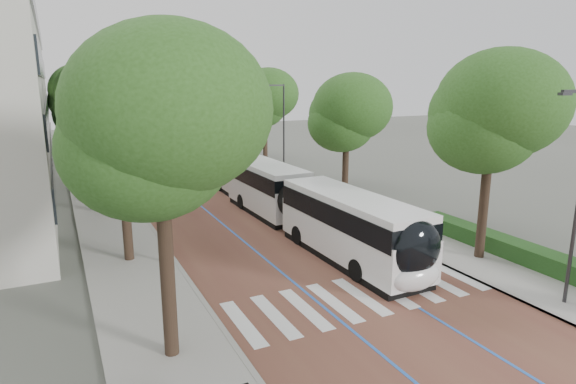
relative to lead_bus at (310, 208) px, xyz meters
name	(u,v)px	position (x,y,z in m)	size (l,w,h in m)	color
ground	(371,308)	(-1.95, -8.44, -1.63)	(160.00, 160.00, 0.00)	#51544C
road	(159,158)	(-1.95, 31.56, -1.62)	(11.00, 140.00, 0.02)	brown
sidewalk_left	(86,163)	(-9.45, 31.56, -1.57)	(4.00, 140.00, 0.12)	#989590
sidewalk_right	(224,153)	(5.55, 31.56, -1.57)	(4.00, 140.00, 0.12)	#989590
kerb_left	(105,161)	(-7.55, 31.56, -1.57)	(0.20, 140.00, 0.14)	gray
kerb_right	(208,154)	(3.65, 31.56, -1.57)	(0.20, 140.00, 0.14)	gray
zebra_crossing	(361,296)	(-1.75, -7.44, -1.60)	(10.55, 3.60, 0.01)	silver
lane_line_left	(144,159)	(-3.55, 31.56, -1.60)	(0.12, 126.00, 0.01)	blue
lane_line_right	(173,157)	(-0.35, 31.56, -1.60)	(0.12, 126.00, 0.01)	blue
hedge	(536,257)	(7.15, -8.44, -1.11)	(1.20, 14.00, 0.80)	#1D3F16
streetlight_far	(282,125)	(4.67, 13.56, 3.19)	(1.82, 0.20, 8.00)	#2E2E31
lamp_post_left	(159,177)	(-8.05, -0.44, 2.49)	(0.14, 0.14, 8.00)	#2E2E31
trees_left	(90,105)	(-9.45, 17.19, 5.00)	(6.32, 60.66, 9.53)	black
trees_right	(309,107)	(5.75, 10.99, 4.78)	(5.80, 47.30, 9.24)	black
lead_bus	(310,208)	(0.00, 0.00, 0.00)	(2.83, 18.44, 3.20)	black
bus_queued_0	(223,163)	(0.34, 16.05, 0.00)	(2.77, 12.45, 3.20)	silver
bus_queued_1	(178,145)	(-0.34, 29.13, 0.00)	(3.09, 12.50, 3.20)	silver
bus_queued_2	(156,134)	(-0.16, 41.77, 0.00)	(3.25, 12.52, 3.20)	silver
bus_queued_3	(141,125)	(0.22, 56.07, 0.00)	(2.84, 12.46, 3.20)	silver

